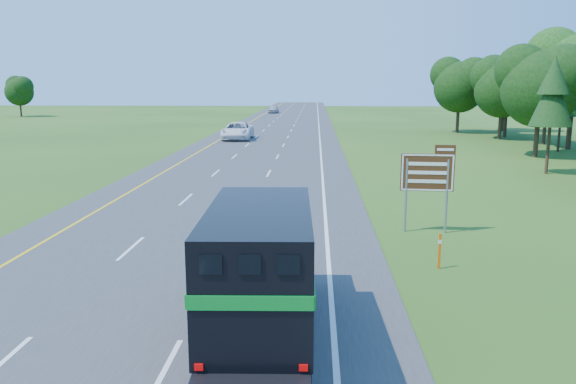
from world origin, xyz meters
The scene contains 7 objects.
road centered at (0.00, 50.00, 0.02)m, with size 15.00×260.00×0.04m, color #38383A.
lane_markings centered at (0.00, 50.00, 0.04)m, with size 11.15×260.00×0.01m.
horse_truck centered at (3.74, 3.95, 1.80)m, with size 2.57×7.49×3.28m.
white_suv centered at (-3.59, 52.86, 0.98)m, with size 3.13×6.78×1.88m, color white.
far_car centered at (-3.85, 109.76, 0.83)m, with size 1.86×4.64×1.58m, color #B5B5BC.
exit_sign centered at (9.63, 14.02, 2.37)m, with size 2.15×0.24×3.65m.
delineator centered at (9.16, 9.30, 0.65)m, with size 0.10×0.05×1.20m.
Camera 1 is at (5.01, -8.83, 6.06)m, focal length 35.00 mm.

